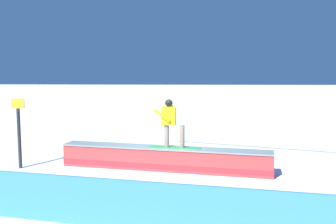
{
  "coord_description": "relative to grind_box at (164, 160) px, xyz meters",
  "views": [
    {
      "loc": [
        -0.55,
        11.06,
        3.02
      ],
      "look_at": [
        -0.15,
        1.03,
        1.87
      ],
      "focal_mm": 40.48,
      "sensor_mm": 36.0,
      "label": 1
    }
  ],
  "objects": [
    {
      "name": "snowboarder",
      "position": [
        -0.19,
        0.04,
        1.15
      ],
      "size": [
        1.58,
        0.52,
        1.43
      ],
      "color": "green",
      "rests_on": "grind_box"
    },
    {
      "name": "safety_fence",
      "position": [
        0.0,
        4.34,
        0.16
      ],
      "size": [
        8.73,
        1.78,
        0.96
      ],
      "primitive_type": "cube",
      "rotation": [
        0.0,
        0.0,
        -0.2
      ],
      "color": "#3A83E2",
      "rests_on": "ground_plane"
    },
    {
      "name": "trail_marker",
      "position": [
        4.4,
        -0.04,
        0.82
      ],
      "size": [
        0.4,
        0.1,
        2.13
      ],
      "color": "#262628",
      "rests_on": "ground_plane"
    },
    {
      "name": "grind_box",
      "position": [
        0.0,
        0.0,
        0.0
      ],
      "size": [
        6.32,
        1.86,
        0.69
      ],
      "color": "#D73A37",
      "rests_on": "ground_plane"
    },
    {
      "name": "ground_plane",
      "position": [
        0.0,
        0.0,
        -0.31
      ],
      "size": [
        120.0,
        120.0,
        0.0
      ],
      "primitive_type": "plane",
      "color": "white"
    }
  ]
}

